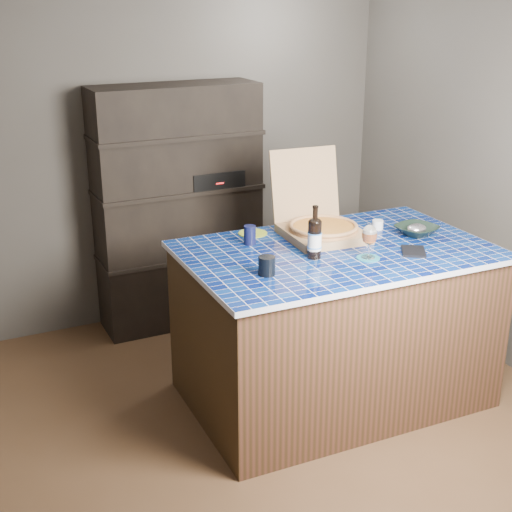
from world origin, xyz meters
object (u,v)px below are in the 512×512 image
mead_bottle (315,238)px  kitchen_island (334,324)px  dvd_case (413,251)px  bowl (417,230)px  wine_glass (369,235)px  pizza_box (321,225)px

mead_bottle → kitchen_island: bearing=19.4°
dvd_case → bowl: (0.22, 0.25, 0.02)m
kitchen_island → bowl: size_ratio=7.34×
kitchen_island → mead_bottle: size_ratio=5.90×
wine_glass → bowl: bearing=23.6°
pizza_box → dvd_case: size_ratio=3.20×
pizza_box → bowl: 0.60m
mead_bottle → dvd_case: size_ratio=1.68×
kitchen_island → wine_glass: bearing=-70.6°
mead_bottle → wine_glass: bearing=-27.8°
mead_bottle → bowl: size_ratio=1.24×
kitchen_island → mead_bottle: bearing=-159.4°
pizza_box → bowl: (0.55, -0.23, -0.04)m
kitchen_island → dvd_case: bearing=-32.7°
pizza_box → dvd_case: bearing=-51.4°
mead_bottle → dvd_case: (0.56, -0.17, -0.11)m
pizza_box → dvd_case: (0.33, -0.48, -0.06)m
kitchen_island → dvd_case: (0.36, -0.24, 0.50)m
wine_glass → bowl: size_ratio=0.78×
pizza_box → mead_bottle: pizza_box is taller
kitchen_island → wine_glass: wine_glass is taller
kitchen_island → pizza_box: (0.03, 0.24, 0.56)m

